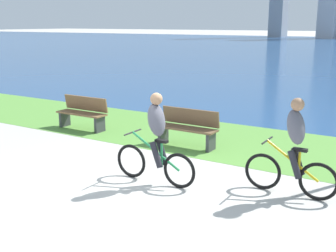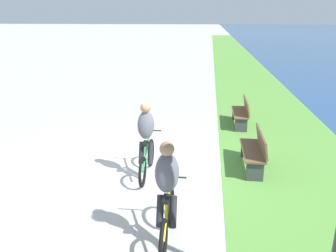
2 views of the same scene
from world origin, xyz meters
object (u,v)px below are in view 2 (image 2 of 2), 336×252
object	(u,v)px
cyclist_lead	(146,141)
cyclist_trailing	(167,195)
bench_near_path	(242,112)
bench_far_along_path	(255,150)

from	to	relation	value
cyclist_lead	cyclist_trailing	xyz separation A→B (m)	(2.29, 0.73, 0.00)
bench_near_path	cyclist_trailing	bearing A→B (deg)	-14.81
cyclist_trailing	bench_near_path	size ratio (longest dim) A/B	1.13
cyclist_lead	bench_far_along_path	size ratio (longest dim) A/B	1.14
bench_near_path	cyclist_lead	bearing A→B (deg)	-30.93
cyclist_lead	cyclist_trailing	distance (m)	2.41
cyclist_trailing	bench_near_path	distance (m)	6.52
bench_near_path	bench_far_along_path	xyz separation A→B (m)	(3.32, 0.02, 0.00)
cyclist_trailing	bench_near_path	xyz separation A→B (m)	(-6.29, 1.66, -0.39)
cyclist_trailing	bench_far_along_path	world-z (taller)	cyclist_trailing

